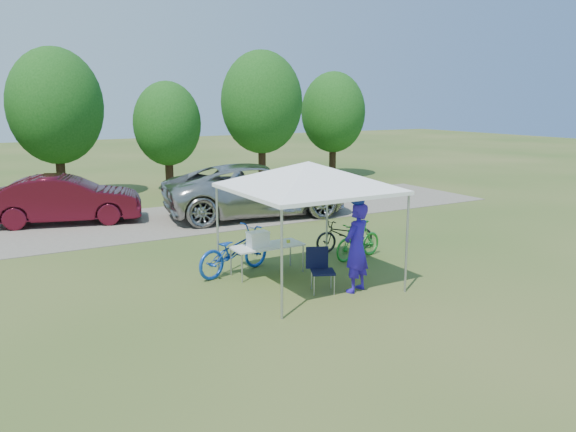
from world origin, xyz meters
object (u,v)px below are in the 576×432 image
at_px(bike_blue, 234,251).
at_px(sedan, 66,199).
at_px(bike_dark, 345,235).
at_px(cooler, 258,239).
at_px(cyclist, 356,248).
at_px(minivan, 258,190).
at_px(folding_chair, 320,265).
at_px(folding_table, 267,247).
at_px(bike_green, 358,240).

relative_size(bike_blue, sedan, 0.43).
xyz_separation_m(bike_blue, bike_dark, (3.42, 0.31, -0.09)).
bearing_deg(bike_blue, cooler, -152.58).
height_order(cyclist, bike_dark, cyclist).
bearing_deg(sedan, minivan, -93.17).
distance_m(folding_chair, minivan, 8.15).
height_order(cyclist, minivan, cyclist).
xyz_separation_m(folding_table, minivan, (2.87, 6.14, 0.28)).
bearing_deg(minivan, bike_dark, -171.65).
xyz_separation_m(bike_green, bike_dark, (0.15, 0.79, -0.03)).
height_order(cooler, sedan, sedan).
relative_size(cyclist, sedan, 0.40).
relative_size(bike_blue, bike_green, 1.29).
bearing_deg(folding_chair, bike_dark, 70.11).
relative_size(bike_dark, sedan, 0.36).
bearing_deg(bike_green, bike_dark, 157.59).
bearing_deg(bike_green, folding_chair, -66.00).
height_order(folding_table, folding_chair, folding_chair).
height_order(bike_green, sedan, sedan).
relative_size(folding_chair, bike_green, 0.58).
relative_size(cooler, cyclist, 0.25).
distance_m(cooler, bike_dark, 3.12).
bearing_deg(folding_table, cyclist, -62.39).
xyz_separation_m(cooler, cyclist, (1.30, -2.02, 0.09)).
relative_size(folding_chair, bike_dark, 0.55).
bearing_deg(bike_blue, bike_green, -115.23).
bearing_deg(sedan, bike_blue, -146.85).
bearing_deg(bike_dark, folding_chair, -38.98).
bearing_deg(bike_dark, sedan, -135.31).
relative_size(cyclist, bike_blue, 0.93).
bearing_deg(cooler, minivan, 63.14).
height_order(cooler, minivan, minivan).
relative_size(folding_table, cooler, 3.50).
relative_size(bike_green, bike_dark, 0.94).
bearing_deg(cyclist, minivan, -124.32).
distance_m(bike_blue, bike_dark, 3.44).
bearing_deg(folding_table, minivan, 64.97).
xyz_separation_m(folding_table, folding_chair, (0.42, -1.61, -0.09)).
distance_m(folding_chair, cyclist, 0.86).
xyz_separation_m(bike_green, sedan, (-5.80, 8.18, 0.32)).
distance_m(folding_table, cooler, 0.33).
bearing_deg(minivan, sedan, 81.34).
bearing_deg(bike_blue, minivan, -48.69).
relative_size(cooler, bike_green, 0.30).
height_order(cyclist, bike_blue, cyclist).
distance_m(cooler, bike_green, 2.88).
bearing_deg(minivan, bike_green, -172.89).
bearing_deg(bike_blue, folding_table, -139.87).
xyz_separation_m(folding_table, cooler, (-0.24, -0.00, 0.22)).
relative_size(folding_table, bike_green, 1.04).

